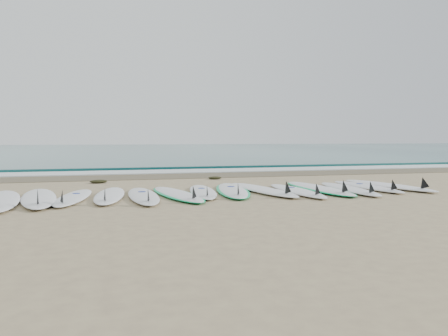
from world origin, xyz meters
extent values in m
plane|color=tan|center=(0.00, 0.00, 0.00)|extent=(120.00, 120.00, 0.00)
cube|color=#1A5B5A|center=(0.00, 32.50, 0.01)|extent=(120.00, 55.00, 0.03)
cube|color=brown|center=(0.00, 4.10, 0.01)|extent=(120.00, 1.80, 0.01)
cube|color=silver|center=(0.00, 5.50, 0.02)|extent=(120.00, 1.40, 0.04)
cube|color=#1A5B5A|center=(0.00, 7.00, 0.05)|extent=(120.00, 1.00, 0.10)
ellipsoid|color=white|center=(-3.80, -0.17, 0.05)|extent=(1.00, 2.80, 0.09)
ellipsoid|color=white|center=(-3.24, -0.03, 0.05)|extent=(0.92, 2.79, 0.09)
cone|color=black|center=(-3.11, -1.02, 0.21)|extent=(0.27, 0.32, 0.29)
ellipsoid|color=white|center=(-2.66, -0.06, 0.04)|extent=(0.77, 2.33, 0.07)
cone|color=black|center=(-2.77, -0.89, 0.17)|extent=(0.22, 0.27, 0.24)
cylinder|color=navy|center=(-2.63, 0.15, 0.08)|extent=(0.15, 0.15, 0.01)
ellipsoid|color=white|center=(-2.05, 0.04, 0.04)|extent=(0.71, 2.47, 0.08)
cone|color=black|center=(-2.13, -0.84, 0.18)|extent=(0.23, 0.28, 0.26)
ellipsoid|color=white|center=(-1.47, -0.17, 0.04)|extent=(0.55, 2.47, 0.08)
cone|color=black|center=(-1.45, -1.07, 0.19)|extent=(0.21, 0.27, 0.26)
cylinder|color=navy|center=(-1.47, 0.06, 0.08)|extent=(0.14, 0.14, 0.01)
ellipsoid|color=white|center=(-0.85, -0.10, 0.04)|extent=(0.91, 2.49, 0.08)
ellipsoid|color=#03C569|center=(-0.85, -0.10, 0.04)|extent=(0.99, 2.53, 0.06)
cone|color=black|center=(-0.70, -0.98, 0.19)|extent=(0.25, 0.29, 0.26)
ellipsoid|color=white|center=(-0.31, 0.15, 0.04)|extent=(0.74, 2.36, 0.07)
cone|color=black|center=(-0.40, -0.69, 0.18)|extent=(0.22, 0.27, 0.25)
cylinder|color=navy|center=(-0.28, 0.37, 0.08)|extent=(0.15, 0.15, 0.01)
ellipsoid|color=white|center=(0.31, 0.20, 0.04)|extent=(0.94, 2.60, 0.08)
ellipsoid|color=#03C569|center=(0.31, 0.20, 0.04)|extent=(1.03, 2.63, 0.06)
cone|color=black|center=(0.15, -0.72, 0.19)|extent=(0.26, 0.30, 0.27)
cylinder|color=navy|center=(0.35, 0.44, 0.09)|extent=(0.17, 0.17, 0.01)
ellipsoid|color=white|center=(0.89, 0.11, 0.05)|extent=(0.94, 2.67, 0.08)
cone|color=black|center=(1.04, -0.83, 0.20)|extent=(0.26, 0.31, 0.28)
ellipsoid|color=white|center=(1.50, -0.19, 0.04)|extent=(0.52, 2.38, 0.08)
cone|color=black|center=(1.51, -1.06, 0.18)|extent=(0.20, 0.26, 0.25)
cylinder|color=navy|center=(1.50, 0.04, 0.08)|extent=(0.14, 0.14, 0.01)
ellipsoid|color=white|center=(2.10, 0.04, 0.05)|extent=(0.64, 2.64, 0.08)
ellipsoid|color=#03C569|center=(2.10, 0.04, 0.04)|extent=(0.73, 2.66, 0.06)
cone|color=black|center=(2.13, -0.92, 0.20)|extent=(0.23, 0.29, 0.28)
ellipsoid|color=white|center=(2.66, -0.17, 0.04)|extent=(0.66, 2.46, 0.08)
cone|color=black|center=(2.60, -1.06, 0.18)|extent=(0.22, 0.27, 0.26)
ellipsoid|color=white|center=(3.25, 0.09, 0.04)|extent=(0.61, 2.37, 0.08)
cone|color=black|center=(3.29, -0.77, 0.18)|extent=(0.21, 0.26, 0.25)
cylinder|color=navy|center=(3.23, 0.32, 0.08)|extent=(0.14, 0.14, 0.01)
ellipsoid|color=white|center=(3.79, 0.14, 0.05)|extent=(0.99, 2.67, 0.08)
cone|color=black|center=(3.96, -0.80, 0.20)|extent=(0.27, 0.31, 0.28)
ellipsoid|color=black|center=(-2.30, 2.69, 0.04)|extent=(0.41, 0.32, 0.08)
ellipsoid|color=black|center=(0.62, 2.95, 0.03)|extent=(0.35, 0.28, 0.07)
camera|label=1|loc=(-2.05, -8.08, 1.08)|focal=35.00mm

